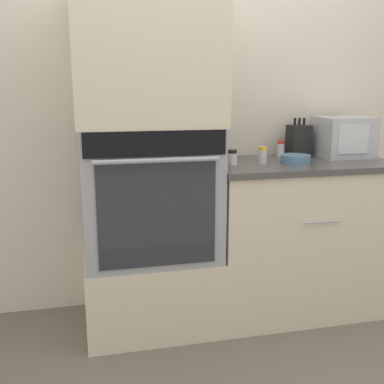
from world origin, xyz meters
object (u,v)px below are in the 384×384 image
Objects in this scene: knife_block at (298,141)px; condiment_jar_mid at (232,158)px; wall_oven at (149,191)px; bowl at (295,159)px; condiment_jar_far at (281,149)px; microwave at (343,137)px; condiment_jar_near at (262,156)px.

knife_block is 0.56m from condiment_jar_mid.
bowl is at bearing -3.90° from wall_oven.
wall_oven is at bearing 176.10° from bowl.
microwave is at bearing -14.12° from condiment_jar_far.
knife_block is (0.98, 0.18, 0.24)m from wall_oven.
wall_oven is 7.06× the size of condiment_jar_far.
condiment_jar_near reaches higher than condiment_jar_mid.
condiment_jar_far is (0.87, 0.19, 0.19)m from wall_oven.
bowl is 1.76× the size of condiment_jar_near.
knife_block reaches higher than condiment_jar_far.
wall_oven reaches higher than bowl.
bowl is (-0.13, -0.24, -0.08)m from knife_block.
microwave is (1.24, 0.10, 0.27)m from wall_oven.
knife_block reaches higher than wall_oven.
microwave is at bearing -17.39° from knife_block.
condiment_jar_far is (-0.37, 0.09, -0.07)m from microwave.
knife_block is 0.12m from condiment_jar_far.
condiment_jar_mid is 0.83× the size of condiment_jar_far.
wall_oven is 8.47× the size of condiment_jar_mid.
microwave reaches higher than wall_oven.
knife_block reaches higher than condiment_jar_mid.
knife_block is 0.41m from condiment_jar_near.
condiment_jar_far is at bearing 85.64° from bowl.
condiment_jar_far is (0.22, 0.24, 0.00)m from condiment_jar_near.
microwave reaches higher than knife_block.
condiment_jar_mid is at bearing -156.13° from knife_block.
condiment_jar_far is at bearing 173.84° from knife_block.
condiment_jar_far is at bearing 12.55° from wall_oven.
knife_block is at bearing 10.46° from wall_oven.
condiment_jar_mid is at bearing 178.20° from bowl.
condiment_jar_mid is (-0.77, -0.14, -0.08)m from microwave.
microwave reaches higher than condiment_jar_mid.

